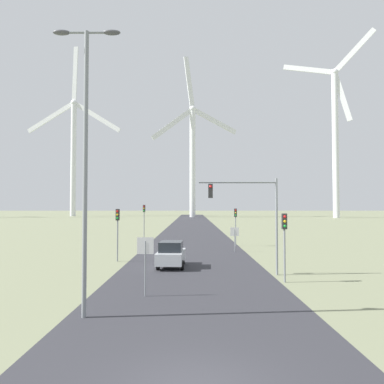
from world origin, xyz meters
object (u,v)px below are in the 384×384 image
object	(u,v)px
traffic_light_post_mid_right	(235,219)
stop_sign_far	(234,235)
traffic_light_post_near_right	(284,232)
traffic_light_mast_overhead	(249,205)
streetlamp	(85,140)
traffic_light_post_near_left	(117,223)
traffic_light_post_mid_left	(144,215)
stop_sign_near	(145,255)
wind_turbine_left	(73,145)
car_approaching	(171,254)
wind_turbine_right	(335,130)
wind_turbine_center	(192,149)

from	to	relation	value
traffic_light_post_mid_right	stop_sign_far	bearing A→B (deg)	-97.65
traffic_light_post_near_right	traffic_light_mast_overhead	bearing A→B (deg)	126.03
streetlamp	stop_sign_far	bearing A→B (deg)	68.10
traffic_light_post_near_left	stop_sign_far	bearing A→B (deg)	31.07
traffic_light_post_near_left	traffic_light_post_mid_left	world-z (taller)	traffic_light_post_mid_left
streetlamp	traffic_light_post_near_left	world-z (taller)	streetlamp
traffic_light_post_mid_right	stop_sign_near	bearing A→B (deg)	-107.42
traffic_light_post_mid_left	wind_turbine_left	bearing A→B (deg)	111.97
traffic_light_post_near_left	traffic_light_post_near_right	bearing A→B (deg)	-35.46
traffic_light_post_mid_left	car_approaching	size ratio (longest dim) A/B	1.06
traffic_light_mast_overhead	wind_turbine_right	xyz separation A→B (m)	(47.48, 108.58, 27.05)
stop_sign_far	traffic_light_post_mid_left	bearing A→B (deg)	131.84
car_approaching	stop_sign_far	bearing A→B (deg)	57.20
traffic_light_post_mid_right	traffic_light_mast_overhead	size ratio (longest dim) A/B	0.66
traffic_light_post_mid_left	traffic_light_post_mid_right	size ratio (longest dim) A/B	1.10
stop_sign_near	wind_turbine_center	xyz separation A→B (m)	(2.47, 122.68, 23.85)
wind_turbine_left	wind_turbine_right	bearing A→B (deg)	-11.00
stop_sign_far	wind_turbine_left	xyz separation A→B (m)	(-52.41, 116.31, 27.61)
wind_turbine_right	car_approaching	bearing A→B (deg)	-116.50
streetlamp	stop_sign_far	world-z (taller)	streetlamp
wind_turbine_center	wind_turbine_right	xyz separation A→B (m)	(50.91, -8.56, 5.61)
wind_turbine_left	traffic_light_mast_overhead	bearing A→B (deg)	-67.87
traffic_light_post_mid_left	traffic_light_post_mid_right	bearing A→B (deg)	-29.78
traffic_light_mast_overhead	wind_turbine_right	size ratio (longest dim) A/B	0.09
traffic_light_post_near_right	car_approaching	xyz separation A→B (m)	(-6.79, 5.34, -1.97)
traffic_light_post_near_right	car_approaching	bearing A→B (deg)	141.83
stop_sign_near	traffic_light_mast_overhead	bearing A→B (deg)	43.14
streetlamp	stop_sign_near	distance (m)	6.38
traffic_light_post_near_right	car_approaching	world-z (taller)	traffic_light_post_near_right
traffic_light_post_near_left	car_approaching	world-z (taller)	traffic_light_post_near_left
wind_turbine_center	wind_turbine_left	bearing A→B (deg)	167.48
traffic_light_post_near_right	wind_turbine_left	distance (m)	143.29
traffic_light_mast_overhead	traffic_light_post_near_right	bearing A→B (deg)	-53.97
traffic_light_post_near_left	wind_turbine_center	xyz separation A→B (m)	(6.06, 111.48, 22.83)
streetlamp	traffic_light_post_near_left	distance (m)	15.24
streetlamp	traffic_light_mast_overhead	bearing A→B (deg)	48.62
streetlamp	car_approaching	xyz separation A→B (m)	(2.75, 12.01, -6.08)
stop_sign_near	traffic_light_post_near_left	distance (m)	11.81
streetlamp	wind_turbine_left	distance (m)	145.54
streetlamp	traffic_light_post_near_left	size ratio (longest dim) A/B	2.79
streetlamp	traffic_light_post_near_right	size ratio (longest dim) A/B	2.91
traffic_light_post_near_left	wind_turbine_center	distance (m)	113.95
stop_sign_near	car_approaching	size ratio (longest dim) A/B	0.68
car_approaching	wind_turbine_center	world-z (taller)	wind_turbine_center
traffic_light_mast_overhead	wind_turbine_center	bearing A→B (deg)	91.68
wind_turbine_center	traffic_light_post_mid_left	bearing A→B (deg)	-93.74
traffic_light_post_mid_left	traffic_light_mast_overhead	world-z (taller)	traffic_light_mast_overhead
traffic_light_post_near_left	wind_turbine_left	distance (m)	132.08
car_approaching	traffic_light_post_mid_right	bearing A→B (deg)	65.53
car_approaching	wind_turbine_right	distance (m)	121.80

